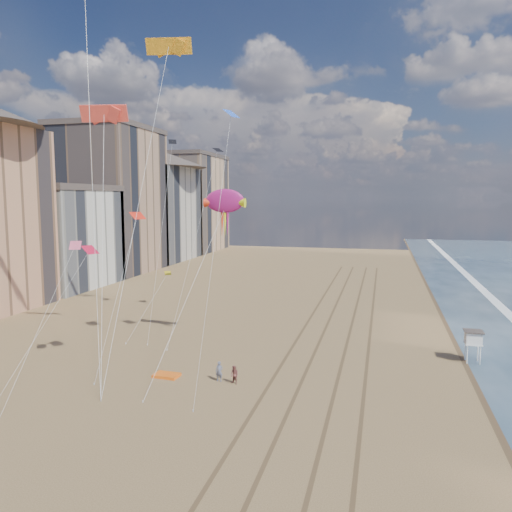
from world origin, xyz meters
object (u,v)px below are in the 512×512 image
(lifeguard_stand, at_px, (473,338))
(show_kite, at_px, (225,201))
(grounded_kite, at_px, (167,375))
(kite_flyer_b, at_px, (234,375))
(kite_flyer_a, at_px, (219,371))

(lifeguard_stand, distance_m, show_kite, 26.22)
(lifeguard_stand, xyz_separation_m, grounded_kite, (-25.32, -10.26, -2.14))
(grounded_kite, xyz_separation_m, kite_flyer_b, (5.96, -0.17, 0.64))
(grounded_kite, height_order, show_kite, show_kite)
(show_kite, distance_m, kite_flyer_b, 17.19)
(lifeguard_stand, height_order, kite_flyer_a, lifeguard_stand)
(lifeguard_stand, height_order, kite_flyer_b, lifeguard_stand)
(grounded_kite, relative_size, kite_flyer_a, 1.27)
(show_kite, relative_size, kite_flyer_b, 13.33)
(kite_flyer_a, bearing_deg, show_kite, 104.13)
(show_kite, xyz_separation_m, kite_flyer_a, (2.44, -9.34, -13.66))
(lifeguard_stand, xyz_separation_m, kite_flyer_b, (-19.36, -10.42, -1.50))
(grounded_kite, height_order, kite_flyer_a, kite_flyer_a)
(lifeguard_stand, distance_m, kite_flyer_a, 23.12)
(kite_flyer_b, bearing_deg, grounded_kite, -159.10)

